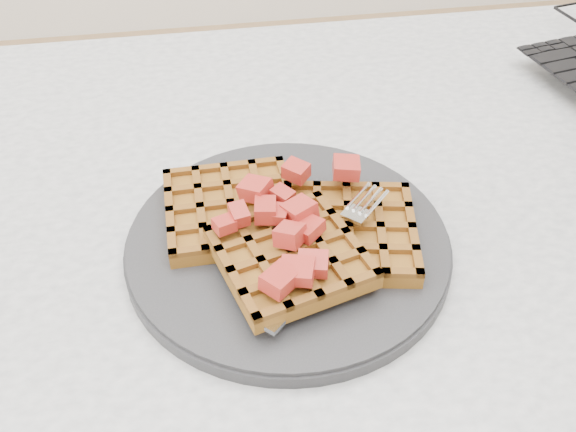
% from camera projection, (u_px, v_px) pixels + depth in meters
% --- Properties ---
extents(table, '(1.20, 0.80, 0.75)m').
position_uv_depth(table, '(372.00, 296.00, 0.67)').
color(table, silver).
rests_on(table, ground).
extents(plate, '(0.28, 0.28, 0.02)m').
position_uv_depth(plate, '(288.00, 244.00, 0.55)').
color(plate, '#242427').
rests_on(plate, table).
extents(waffles, '(0.22, 0.20, 0.03)m').
position_uv_depth(waffles, '(289.00, 230.00, 0.54)').
color(waffles, '#915C1E').
rests_on(waffles, plate).
extents(strawberry_pile, '(0.15, 0.15, 0.02)m').
position_uv_depth(strawberry_pile, '(288.00, 203.00, 0.52)').
color(strawberry_pile, maroon).
rests_on(strawberry_pile, waffles).
extents(fork, '(0.14, 0.15, 0.02)m').
position_uv_depth(fork, '(334.00, 254.00, 0.52)').
color(fork, silver).
rests_on(fork, plate).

